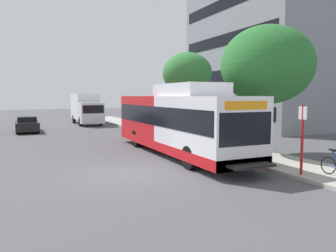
% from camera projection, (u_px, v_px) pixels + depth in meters
% --- Properties ---
extents(ground_plane, '(120.00, 120.00, 0.00)m').
position_uv_depth(ground_plane, '(85.00, 146.00, 20.16)').
color(ground_plane, '#4C4C51').
extents(sidewalk_curb, '(3.00, 56.00, 0.14)m').
position_uv_depth(sidewalk_curb, '(200.00, 142.00, 21.24)').
color(sidewalk_curb, '#A8A399').
rests_on(sidewalk_curb, ground).
extents(transit_bus, '(2.58, 12.25, 3.65)m').
position_uv_depth(transit_bus, '(177.00, 122.00, 17.20)').
color(transit_bus, white).
rests_on(transit_bus, ground).
extents(bus_stop_sign_pole, '(0.10, 0.36, 2.60)m').
position_uv_depth(bus_stop_sign_pole, '(302.00, 134.00, 12.11)').
color(bus_stop_sign_pole, red).
rests_on(bus_stop_sign_pole, sidewalk_curb).
extents(street_tree_near_stop, '(4.76, 4.76, 6.54)m').
position_uv_depth(street_tree_near_stop, '(267.00, 65.00, 16.94)').
color(street_tree_near_stop, '#4C3823').
rests_on(street_tree_near_stop, sidewalk_curb).
extents(street_tree_mid_block, '(3.76, 3.76, 6.22)m').
position_uv_depth(street_tree_mid_block, '(187.00, 74.00, 24.97)').
color(street_tree_mid_block, '#4C3823').
rests_on(street_tree_mid_block, sidewalk_curb).
extents(parked_car_far_lane, '(1.80, 4.50, 1.33)m').
position_uv_depth(parked_car_far_lane, '(27.00, 124.00, 27.94)').
color(parked_car_far_lane, black).
rests_on(parked_car_far_lane, ground).
extents(box_truck_background, '(2.32, 7.01, 3.25)m').
position_uv_depth(box_truck_background, '(86.00, 108.00, 35.50)').
color(box_truck_background, silver).
rests_on(box_truck_background, ground).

